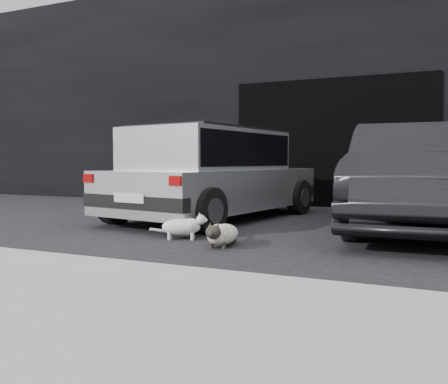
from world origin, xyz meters
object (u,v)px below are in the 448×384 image
at_px(second_car, 414,176).
at_px(cat_siamese, 221,234).
at_px(cat_white, 184,226).
at_px(silver_hatchback, 212,170).

bearing_deg(second_car, cat_siamese, -132.24).
distance_m(second_car, cat_white, 3.23).
bearing_deg(second_car, cat_white, -143.84).
height_order(second_car, cat_white, second_car).
bearing_deg(silver_hatchback, second_car, 10.72).
distance_m(second_car, cat_siamese, 2.98).
xyz_separation_m(second_car, cat_siamese, (-1.88, -2.24, -0.60)).
distance_m(silver_hatchback, cat_siamese, 2.57).
xyz_separation_m(cat_siamese, cat_white, (-0.61, 0.27, 0.02)).
distance_m(silver_hatchback, cat_white, 2.11).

